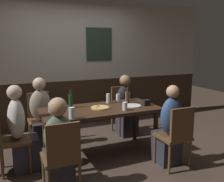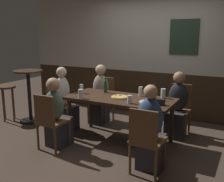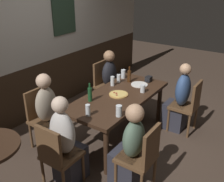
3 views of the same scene
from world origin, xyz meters
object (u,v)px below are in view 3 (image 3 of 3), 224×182
(chair_right_far, at_px, (104,82))
(pint_glass_pale, at_px, (112,82))
(chair_left_near, at_px, (142,156))
(beer_bottle_brown, at_px, (129,76))
(plate_white_large, at_px, (139,85))
(beer_glass_half, at_px, (143,89))
(chair_head_west, at_px, (57,154))
(chair_right_near, at_px, (189,104))
(tumbler_water, at_px, (123,74))
(beer_glass_tall, at_px, (119,79))
(person_right_far, at_px, (111,85))
(highball_clear, at_px, (119,112))
(chair_left_far, at_px, (42,115))
(dining_table, at_px, (119,100))
(person_left_far, at_px, (50,119))
(person_head_west, at_px, (67,147))
(pint_glass_amber, at_px, (88,111))
(beer_bottle_green, at_px, (90,94))
(person_left_near, at_px, (130,152))
(condiment_caddy, at_px, (149,79))
(person_right_near, at_px, (179,102))

(chair_right_far, xyz_separation_m, pint_glass_pale, (-0.53, -0.54, 0.31))
(pint_glass_pale, bearing_deg, chair_left_near, -133.02)
(beer_bottle_brown, bearing_deg, plate_white_large, -95.92)
(chair_left_near, distance_m, beer_glass_half, 1.24)
(chair_head_west, bearing_deg, chair_right_near, -21.60)
(tumbler_water, bearing_deg, chair_right_near, -82.45)
(chair_right_near, bearing_deg, beer_glass_tall, 108.12)
(person_right_far, height_order, highball_clear, person_right_far)
(chair_left_far, height_order, chair_head_west, same)
(dining_table, relative_size, beer_glass_half, 14.64)
(person_left_far, xyz_separation_m, pint_glass_pale, (1.02, -0.38, 0.31))
(person_right_far, bearing_deg, chair_left_near, -136.36)
(chair_left_near, relative_size, tumbler_water, 5.80)
(tumbler_water, height_order, beer_glass_half, tumbler_water)
(chair_left_near, relative_size, person_head_west, 0.75)
(chair_right_far, xyz_separation_m, pint_glass_amber, (-1.51, -0.84, 0.31))
(highball_clear, bearing_deg, beer_glass_tall, 32.93)
(beer_bottle_green, bearing_deg, person_head_west, -163.32)
(pint_glass_pale, bearing_deg, person_left_far, 159.48)
(pint_glass_pale, distance_m, highball_clear, 0.99)
(person_left_near, bearing_deg, beer_bottle_brown, 31.25)
(person_head_west, xyz_separation_m, pint_glass_amber, (0.40, -0.02, 0.32))
(condiment_caddy, bearing_deg, dining_table, 170.38)
(pint_glass_amber, bearing_deg, chair_right_far, 28.99)
(person_head_west, xyz_separation_m, condiment_caddy, (1.86, -0.12, 0.29))
(chair_left_near, distance_m, beer_bottle_green, 1.17)
(plate_white_large, bearing_deg, dining_table, 172.39)
(beer_bottle_green, distance_m, plate_white_large, 0.96)
(pint_glass_pale, relative_size, condiment_caddy, 1.40)
(dining_table, height_order, tumbler_water, tumbler_water)
(person_left_near, height_order, pint_glass_amber, person_left_near)
(dining_table, distance_m, person_left_far, 1.03)
(pint_glass_pale, bearing_deg, beer_glass_half, -85.65)
(person_left_near, xyz_separation_m, condiment_caddy, (1.50, 0.53, 0.31))
(pint_glass_pale, height_order, highball_clear, pint_glass_pale)
(person_right_near, height_order, person_left_near, person_right_near)
(tumbler_water, xyz_separation_m, beer_glass_half, (-0.34, -0.56, -0.01))
(highball_clear, height_order, pint_glass_amber, pint_glass_amber)
(person_right_near, distance_m, person_right_far, 1.32)
(beer_bottle_green, xyz_separation_m, beer_bottle_brown, (0.93, -0.09, -0.00))
(chair_right_near, relative_size, person_left_far, 0.76)
(person_right_far, bearing_deg, person_left_far, 179.96)
(chair_left_far, distance_m, person_right_near, 2.14)
(dining_table, bearing_deg, chair_left_far, 133.38)
(chair_left_far, height_order, beer_bottle_brown, beer_bottle_brown)
(chair_right_far, distance_m, person_left_near, 2.14)
(pint_glass_pale, relative_size, highball_clear, 1.04)
(chair_left_far, relative_size, chair_left_near, 1.00)
(highball_clear, relative_size, beer_bottle_green, 0.55)
(chair_right_near, height_order, condiment_caddy, chair_right_near)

